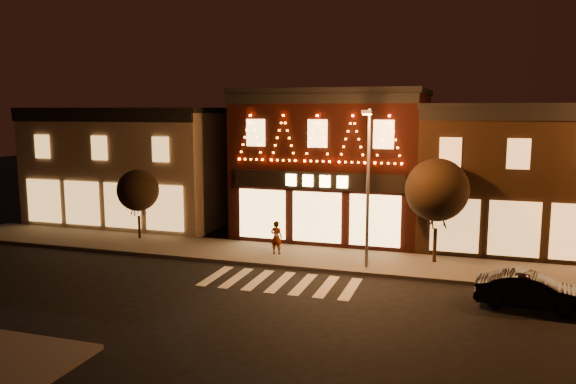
% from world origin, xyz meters
% --- Properties ---
extents(ground, '(120.00, 120.00, 0.00)m').
position_xyz_m(ground, '(0.00, 0.00, 0.00)').
color(ground, black).
rests_on(ground, ground).
extents(sidewalk_far, '(44.00, 4.00, 0.15)m').
position_xyz_m(sidewalk_far, '(2.00, 8.00, 0.07)').
color(sidewalk_far, '#47423D').
rests_on(sidewalk_far, ground).
extents(building_left, '(12.20, 8.28, 7.30)m').
position_xyz_m(building_left, '(-13.00, 13.99, 3.66)').
color(building_left, '#746452').
rests_on(building_left, ground).
extents(building_pulp, '(10.20, 8.34, 8.30)m').
position_xyz_m(building_pulp, '(0.00, 13.98, 4.16)').
color(building_pulp, black).
rests_on(building_pulp, ground).
extents(building_right_a, '(9.20, 8.28, 7.50)m').
position_xyz_m(building_right_a, '(9.50, 13.99, 3.76)').
color(building_right_a, '#362213').
rests_on(building_right_a, ground).
extents(streetlamp_mid, '(0.47, 1.63, 7.09)m').
position_xyz_m(streetlamp_mid, '(3.15, 6.70, 4.31)').
color(streetlamp_mid, '#59595E').
rests_on(streetlamp_mid, sidewalk_far).
extents(tree_left, '(2.28, 2.28, 3.81)m').
position_xyz_m(tree_left, '(-9.82, 8.82, 2.82)').
color(tree_left, black).
rests_on(tree_left, sidewalk_far).
extents(tree_right, '(2.91, 2.91, 4.86)m').
position_xyz_m(tree_right, '(6.01, 8.72, 3.55)').
color(tree_right, black).
rests_on(tree_right, sidewalk_far).
extents(dark_sedan, '(4.04, 1.66, 1.30)m').
position_xyz_m(dark_sedan, '(9.73, 3.81, 0.65)').
color(dark_sedan, black).
rests_on(dark_sedan, ground).
extents(pedestrian, '(0.64, 0.45, 1.66)m').
position_xyz_m(pedestrian, '(-1.49, 7.86, 0.98)').
color(pedestrian, gray).
rests_on(pedestrian, sidewalk_far).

